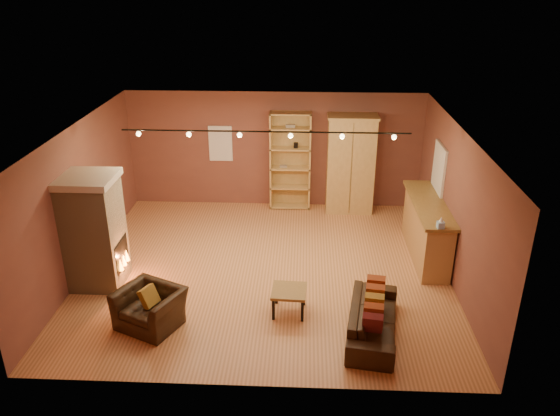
{
  "coord_description": "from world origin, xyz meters",
  "views": [
    {
      "loc": [
        0.71,
        -9.25,
        5.41
      ],
      "look_at": [
        0.27,
        0.2,
        1.23
      ],
      "focal_mm": 35.0,
      "sensor_mm": 36.0,
      "label": 1
    }
  ],
  "objects_px": {
    "armoire": "(351,164)",
    "armchair": "(149,302)",
    "fireplace": "(95,231)",
    "bar_counter": "(427,229)",
    "bookcase": "(290,160)",
    "loveseat": "(373,314)",
    "coffee_table": "(289,293)"
  },
  "relations": [
    {
      "from": "bar_counter",
      "to": "armchair",
      "type": "xyz_separation_m",
      "value": [
        -4.96,
        -2.61,
        -0.16
      ]
    },
    {
      "from": "bookcase",
      "to": "armchair",
      "type": "relative_size",
      "value": 2.03
    },
    {
      "from": "bar_counter",
      "to": "coffee_table",
      "type": "relative_size",
      "value": 4.03
    },
    {
      "from": "armoire",
      "to": "fireplace",
      "type": "bearing_deg",
      "value": -143.75
    },
    {
      "from": "fireplace",
      "to": "coffee_table",
      "type": "distance_m",
      "value": 3.7
    },
    {
      "from": "fireplace",
      "to": "coffee_table",
      "type": "relative_size",
      "value": 3.49
    },
    {
      "from": "loveseat",
      "to": "coffee_table",
      "type": "distance_m",
      "value": 1.46
    },
    {
      "from": "armoire",
      "to": "loveseat",
      "type": "distance_m",
      "value": 4.97
    },
    {
      "from": "fireplace",
      "to": "armoire",
      "type": "distance_m",
      "value": 6.01
    },
    {
      "from": "fireplace",
      "to": "loveseat",
      "type": "distance_m",
      "value": 5.13
    },
    {
      "from": "bookcase",
      "to": "fireplace",
      "type": "bearing_deg",
      "value": -132.55
    },
    {
      "from": "fireplace",
      "to": "loveseat",
      "type": "height_order",
      "value": "fireplace"
    },
    {
      "from": "armoire",
      "to": "armchair",
      "type": "bearing_deg",
      "value": -126.41
    },
    {
      "from": "loveseat",
      "to": "armchair",
      "type": "bearing_deg",
      "value": 97.74
    },
    {
      "from": "bookcase",
      "to": "armoire",
      "type": "xyz_separation_m",
      "value": [
        1.42,
        -0.17,
        -0.02
      ]
    },
    {
      "from": "armoire",
      "to": "armchair",
      "type": "xyz_separation_m",
      "value": [
        -3.56,
        -4.83,
        -0.75
      ]
    },
    {
      "from": "fireplace",
      "to": "bookcase",
      "type": "height_order",
      "value": "bookcase"
    },
    {
      "from": "fireplace",
      "to": "armchair",
      "type": "height_order",
      "value": "fireplace"
    },
    {
      "from": "bookcase",
      "to": "bar_counter",
      "type": "xyz_separation_m",
      "value": [
        2.82,
        -2.39,
        -0.61
      ]
    },
    {
      "from": "fireplace",
      "to": "loveseat",
      "type": "xyz_separation_m",
      "value": [
        4.9,
        -1.36,
        -0.68
      ]
    },
    {
      "from": "fireplace",
      "to": "bookcase",
      "type": "xyz_separation_m",
      "value": [
        3.42,
        3.73,
        0.14
      ]
    },
    {
      "from": "loveseat",
      "to": "bookcase",
      "type": "bearing_deg",
      "value": 25.23
    },
    {
      "from": "bookcase",
      "to": "loveseat",
      "type": "bearing_deg",
      "value": -73.79
    },
    {
      "from": "armoire",
      "to": "loveseat",
      "type": "relative_size",
      "value": 1.23
    },
    {
      "from": "bookcase",
      "to": "bar_counter",
      "type": "bearing_deg",
      "value": -40.28
    },
    {
      "from": "bar_counter",
      "to": "loveseat",
      "type": "bearing_deg",
      "value": -116.54
    },
    {
      "from": "armoire",
      "to": "coffee_table",
      "type": "relative_size",
      "value": 3.87
    },
    {
      "from": "fireplace",
      "to": "coffee_table",
      "type": "bearing_deg",
      "value": -12.95
    },
    {
      "from": "coffee_table",
      "to": "fireplace",
      "type": "bearing_deg",
      "value": 167.05
    },
    {
      "from": "bar_counter",
      "to": "armoire",
      "type": "bearing_deg",
      "value": 122.26
    },
    {
      "from": "bookcase",
      "to": "armoire",
      "type": "distance_m",
      "value": 1.43
    },
    {
      "from": "armoire",
      "to": "loveseat",
      "type": "height_order",
      "value": "armoire"
    }
  ]
}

